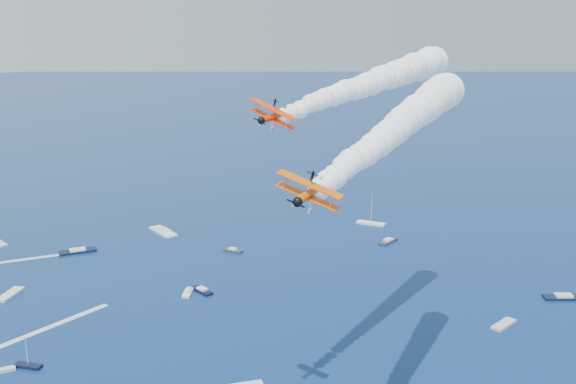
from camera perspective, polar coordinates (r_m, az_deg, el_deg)
biplane_lead at (r=104.30m, az=-1.28°, el=6.49°), size 10.15×11.43×7.79m
biplane_trail at (r=72.72m, az=1.82°, el=-0.13°), size 10.20×11.06×7.12m
smoke_trail_lead at (r=133.34m, az=7.23°, el=9.28°), size 71.55×53.61×12.27m
smoke_trail_trail at (r=103.80m, az=9.51°, el=5.61°), size 71.98×64.32×12.27m
spectator_boats at (r=195.36m, az=-18.53°, el=-8.88°), size 234.31×180.54×0.70m
boat_wakes at (r=185.57m, az=-19.03°, el=-10.30°), size 52.24×113.73×0.04m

